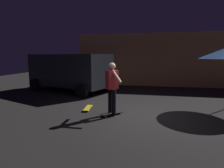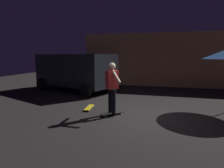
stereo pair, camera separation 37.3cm
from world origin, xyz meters
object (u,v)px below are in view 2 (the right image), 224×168
at_px(skateboard_spare, 89,108).
at_px(skater, 112,84).
at_px(parked_van, 75,70).
at_px(skateboard_ridden, 112,114).

distance_m(skateboard_spare, skater, 1.49).
xyz_separation_m(parked_van, skater, (3.19, -3.83, -0.12)).
bearing_deg(parked_van, skateboard_spare, -56.80).
relative_size(skateboard_spare, skater, 0.48).
relative_size(parked_van, skateboard_spare, 6.25).
height_order(skateboard_ridden, skater, skater).
bearing_deg(parked_van, skater, -50.19).
height_order(skateboard_ridden, skateboard_spare, same).
bearing_deg(skateboard_ridden, skater, 0.00).
bearing_deg(parked_van, skateboard_ridden, -50.19).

